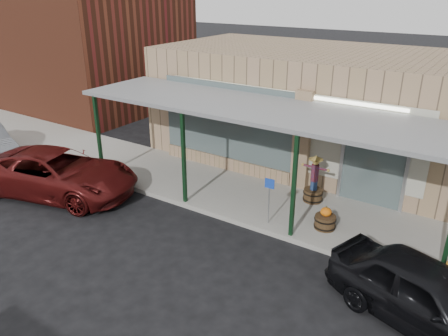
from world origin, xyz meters
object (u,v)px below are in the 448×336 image
Objects in this scene: barrel_scarecrow at (314,186)px; parked_sedan at (428,296)px; barrel_pumpkin at (325,220)px; handicap_sign at (269,195)px; car_maroon at (57,173)px.

parked_sedan is at bearing -35.33° from barrel_scarecrow.
barrel_scarecrow is 0.34× the size of parked_sedan.
parked_sedan is (3.93, -3.64, 0.04)m from barrel_scarecrow.
barrel_scarecrow reaches higher than barrel_pumpkin.
handicap_sign is 0.26× the size of car_maroon.
barrel_scarecrow is 1.68m from barrel_pumpkin.
parked_sedan reaches higher than car_maroon.
handicap_sign is (-0.52, -1.96, 0.36)m from barrel_scarecrow.
barrel_scarecrow is at bearing 65.70° from parked_sedan.
car_maroon is (-11.23, -0.17, 0.03)m from parked_sedan.
car_maroon is (-8.23, -2.45, 0.34)m from barrel_pumpkin.
car_maroon is at bearing -144.94° from barrel_scarecrow.
parked_sedan is 11.23m from car_maroon.
barrel_pumpkin is 0.13× the size of car_maroon.
barrel_scarecrow reaches higher than car_maroon.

